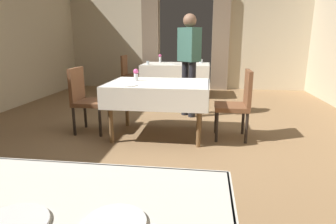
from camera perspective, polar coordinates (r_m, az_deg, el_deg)
name	(u,v)px	position (r m, az deg, el deg)	size (l,w,h in m)	color
ground	(161,138)	(3.95, -1.45, -5.19)	(10.08, 10.08, 0.00)	olive
wall_back	(186,31)	(7.88, 3.51, 15.78)	(6.40, 0.27, 3.00)	beige
dining_table_mid	(159,89)	(3.91, -1.87, 4.54)	(1.37, 1.00, 0.75)	brown
dining_table_far	(176,68)	(6.81, 1.63, 8.78)	(1.56, 1.00, 0.75)	brown
chair_mid_right	(238,101)	(3.93, 13.74, 2.08)	(0.44, 0.44, 0.93)	black
chair_mid_left	(85,97)	(4.26, -16.11, 2.88)	(0.44, 0.44, 0.93)	black
chair_far_left	(129,73)	(7.12, -7.73, 7.77)	(0.44, 0.44, 0.93)	black
plate_near_b	(115,223)	(1.00, -10.51, -20.83)	(0.20, 0.20, 0.01)	white
flower_vase_mid	(136,74)	(4.05, -6.39, 7.44)	(0.07, 0.07, 0.17)	silver
plate_mid_b	(128,85)	(3.65, -7.89, 5.30)	(0.23, 0.23, 0.01)	white
flower_vase_far	(160,58)	(7.16, -1.59, 10.69)	(0.07, 0.07, 0.20)	silver
glass_far_b	(148,63)	(6.59, -4.04, 9.74)	(0.07, 0.07, 0.08)	silver
plate_far_c	(175,64)	(6.65, 1.41, 9.51)	(0.24, 0.24, 0.01)	white
glass_far_d	(201,61)	(7.04, 6.57, 10.02)	(0.08, 0.08, 0.09)	silver
person_waiter_by_doorway	(189,57)	(4.92, 4.21, 10.86)	(0.41, 0.41, 1.72)	black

